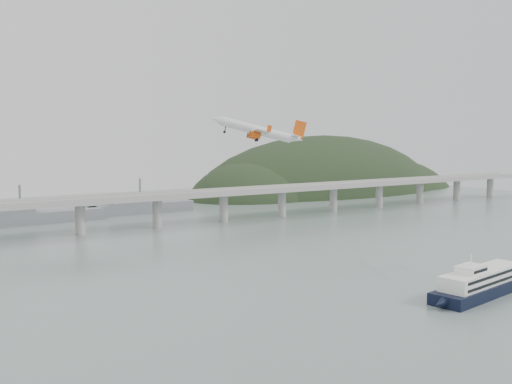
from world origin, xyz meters
TOP-DOWN VIEW (x-y plane):
  - ground at (0.00, 0.00)m, footprint 900.00×900.00m
  - bridge at (-1.15, 200.00)m, footprint 800.00×22.00m
  - headland at (285.18, 331.75)m, footprint 365.00×155.00m
  - ferry at (53.47, -17.93)m, footprint 89.21×24.92m
  - airliner at (6.45, 62.50)m, footprint 38.16×36.23m

SIDE VIEW (x-z plane):
  - headland at x=285.18m, z-range -97.34..58.66m
  - ground at x=0.00m, z-range 0.00..0.00m
  - ferry at x=53.47m, z-range -3.86..13.01m
  - bridge at x=-1.15m, z-range 5.70..29.60m
  - airliner at x=6.45m, z-range 55.09..68.52m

